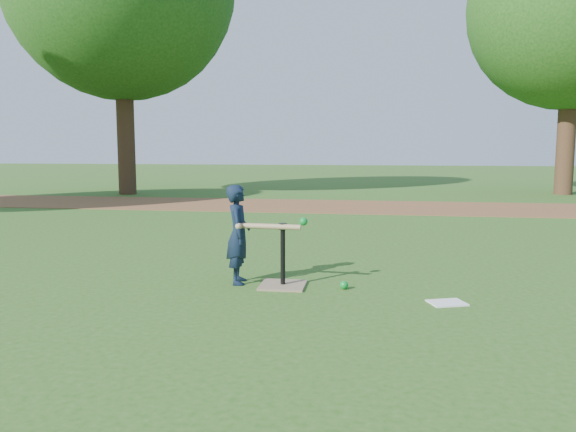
# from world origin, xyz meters

# --- Properties ---
(ground) EXTENTS (80.00, 80.00, 0.00)m
(ground) POSITION_xyz_m (0.00, 0.00, 0.00)
(ground) COLOR #285116
(ground) RESTS_ON ground
(dirt_strip) EXTENTS (24.00, 3.00, 0.01)m
(dirt_strip) POSITION_xyz_m (0.00, 7.50, 0.01)
(dirt_strip) COLOR brown
(dirt_strip) RESTS_ON ground
(child) EXTENTS (0.30, 0.39, 0.98)m
(child) POSITION_xyz_m (-0.05, -0.04, 0.49)
(child) COLOR black
(child) RESTS_ON ground
(wiffle_ball_ground) EXTENTS (0.08, 0.08, 0.08)m
(wiffle_ball_ground) POSITION_xyz_m (0.99, -0.12, 0.04)
(wiffle_ball_ground) COLOR #0C852A
(wiffle_ball_ground) RESTS_ON ground
(clipboard) EXTENTS (0.36, 0.32, 0.01)m
(clipboard) POSITION_xyz_m (1.90, -0.46, 0.01)
(clipboard) COLOR white
(clipboard) RESTS_ON ground
(batting_tee) EXTENTS (0.44, 0.44, 0.61)m
(batting_tee) POSITION_xyz_m (0.40, -0.10, 0.11)
(batting_tee) COLOR #8A7358
(batting_tee) RESTS_ON ground
(swing_action) EXTENTS (0.68, 0.20, 0.12)m
(swing_action) POSITION_xyz_m (0.31, -0.11, 0.59)
(swing_action) COLOR tan
(swing_action) RESTS_ON ground
(tree_right) EXTENTS (5.80, 5.80, 8.21)m
(tree_right) POSITION_xyz_m (6.50, 12.00, 5.29)
(tree_right) COLOR #382316
(tree_right) RESTS_ON ground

